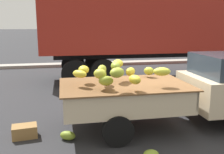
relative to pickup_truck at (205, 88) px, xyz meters
The scene contains 6 objects.
ground 1.38m from the pickup_truck, 163.86° to the left, with size 220.00×220.00×0.00m, color #28282B.
curb_strip 9.66m from the pickup_truck, 96.07° to the left, with size 80.00×0.80×0.16m, color gray.
pickup_truck is the anchor object (origin of this frame).
semi_trailer 5.88m from the pickup_truck, 71.58° to the left, with size 12.04×2.80×3.95m.
fallen_banana_bunch_near_tailgate 3.44m from the pickup_truck, behind, with size 0.35×0.20×0.19m, color olive.
produce_crate 4.30m from the pickup_truck, behind, with size 0.52×0.36×0.27m, color olive.
Camera 1 is at (-2.42, -5.86, 2.43)m, focal length 41.84 mm.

